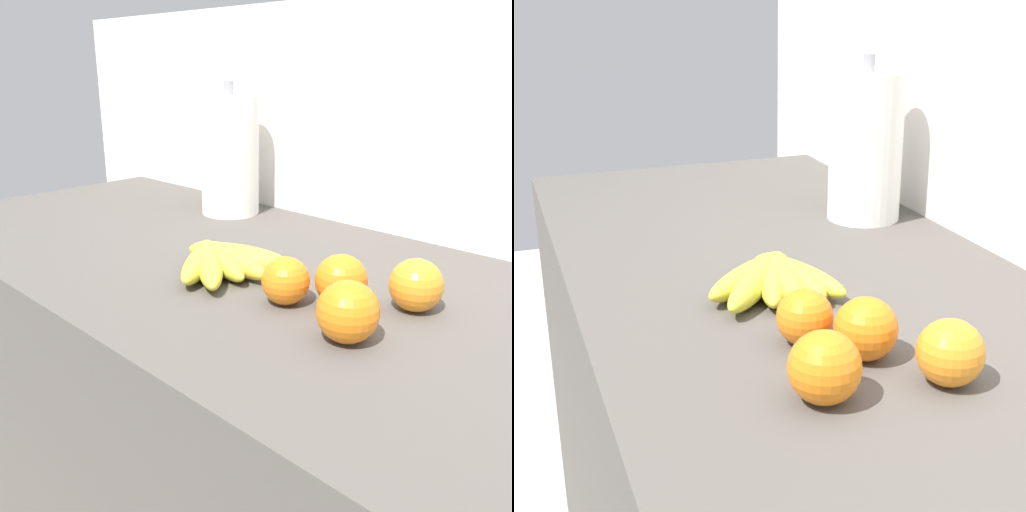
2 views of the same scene
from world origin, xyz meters
TOP-DOWN VIEW (x-y plane):
  - banana_bunch at (-0.19, -0.05)m, footprint 0.20×0.20m
  - orange_center at (0.03, -0.03)m, footprint 0.07×0.07m
  - orange_front at (0.11, 0.03)m, footprint 0.07×0.07m
  - orange_far_right at (0.10, -0.11)m, footprint 0.08×0.08m
  - orange_back_left at (-0.03, -0.08)m, footprint 0.07×0.07m
  - paper_towel_roll at (-0.46, 0.22)m, footprint 0.13×0.13m

SIDE VIEW (x-z plane):
  - banana_bunch at x=-0.19m, z-range 0.85..0.90m
  - orange_back_left at x=-0.03m, z-range 0.86..0.92m
  - orange_front at x=0.11m, z-range 0.86..0.93m
  - orange_center at x=0.03m, z-range 0.86..0.93m
  - orange_far_right at x=0.10m, z-range 0.86..0.93m
  - paper_towel_roll at x=-0.46m, z-range 0.84..1.13m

